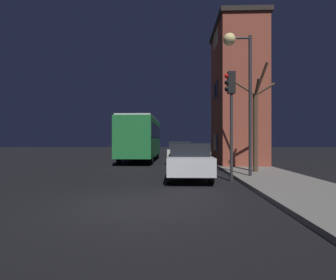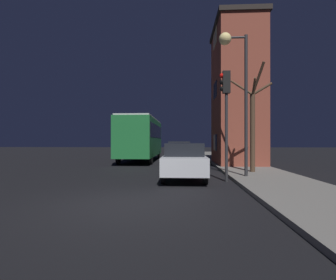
{
  "view_description": "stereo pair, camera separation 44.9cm",
  "coord_description": "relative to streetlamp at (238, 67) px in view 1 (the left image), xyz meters",
  "views": [
    {
      "loc": [
        1.08,
        -6.88,
        1.66
      ],
      "look_at": [
        0.39,
        13.82,
        1.72
      ],
      "focal_mm": 28.0,
      "sensor_mm": 36.0,
      "label": 1
    },
    {
      "loc": [
        1.53,
        -6.86,
        1.66
      ],
      "look_at": [
        0.39,
        13.82,
        1.72
      ],
      "focal_mm": 28.0,
      "sensor_mm": 36.0,
      "label": 2
    }
  ],
  "objects": [
    {
      "name": "ground_plane",
      "position": [
        -3.77,
        -4.62,
        -4.87
      ],
      "size": [
        120.0,
        120.0,
        0.0
      ],
      "primitive_type": "plane",
      "color": "black"
    },
    {
      "name": "sidewalk",
      "position": [
        1.4,
        -4.62,
        -4.8
      ],
      "size": [
        3.15,
        60.0,
        0.14
      ],
      "color": "#605E59",
      "rests_on": "ground"
    },
    {
      "name": "brick_building",
      "position": [
        1.45,
        6.66,
        0.03
      ],
      "size": [
        3.09,
        5.43,
        9.49
      ],
      "color": "brown",
      "rests_on": "sidewalk"
    },
    {
      "name": "streetlamp",
      "position": [
        0.0,
        0.0,
        0.0
      ],
      "size": [
        1.24,
        0.54,
        6.23
      ],
      "color": "#28282B",
      "rests_on": "sidewalk"
    },
    {
      "name": "traffic_light",
      "position": [
        -0.48,
        -0.71,
        -1.65
      ],
      "size": [
        0.43,
        0.24,
        4.5
      ],
      "color": "#28282B",
      "rests_on": "ground"
    },
    {
      "name": "bare_tree",
      "position": [
        1.22,
        1.58,
        -2.29
      ],
      "size": [
        1.91,
        1.62,
        5.22
      ],
      "color": "#473323",
      "rests_on": "sidewalk"
    },
    {
      "name": "bus",
      "position": [
        -5.6,
        9.71,
        -2.81
      ],
      "size": [
        2.53,
        9.1,
        3.46
      ],
      "color": "#1E6B33",
      "rests_on": "ground"
    },
    {
      "name": "car_near_lane",
      "position": [
        -2.17,
        -0.01,
        -4.05
      ],
      "size": [
        1.77,
        4.55,
        1.56
      ],
      "color": "#B7BABF",
      "rests_on": "ground"
    },
    {
      "name": "car_mid_lane",
      "position": [
        -2.48,
        8.0,
        -4.03
      ],
      "size": [
        1.73,
        4.24,
        1.61
      ],
      "color": "beige",
      "rests_on": "ground"
    }
  ]
}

